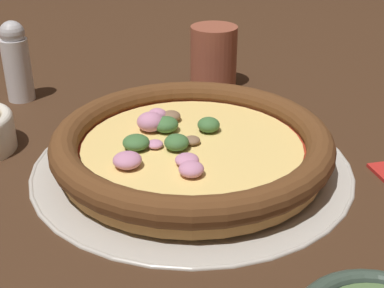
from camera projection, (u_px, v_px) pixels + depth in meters
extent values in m
plane|color=#3D2616|center=(192.00, 165.00, 0.60)|extent=(3.00, 3.00, 0.00)
cylinder|color=#B7B2A8|center=(192.00, 164.00, 0.60)|extent=(0.35, 0.35, 0.00)
torus|color=#B7B2A8|center=(192.00, 163.00, 0.60)|extent=(0.36, 0.36, 0.01)
cylinder|color=tan|center=(192.00, 154.00, 0.60)|extent=(0.29, 0.29, 0.02)
torus|color=#563319|center=(192.00, 140.00, 0.59)|extent=(0.31, 0.31, 0.03)
cylinder|color=#A32D19|center=(192.00, 146.00, 0.59)|extent=(0.26, 0.26, 0.00)
cylinder|color=#EAC670|center=(192.00, 145.00, 0.59)|extent=(0.24, 0.24, 0.00)
ellipsoid|color=#C17FA3|center=(191.00, 169.00, 0.53)|extent=(0.04, 0.04, 0.01)
ellipsoid|color=#C17FA3|center=(127.00, 160.00, 0.54)|extent=(0.04, 0.04, 0.02)
ellipsoid|color=#3D6B38|center=(136.00, 142.00, 0.58)|extent=(0.04, 0.04, 0.02)
ellipsoid|color=#C17FA3|center=(155.00, 144.00, 0.58)|extent=(0.03, 0.03, 0.01)
ellipsoid|color=#C17FA3|center=(187.00, 160.00, 0.55)|extent=(0.03, 0.03, 0.01)
ellipsoid|color=#3D6B38|center=(177.00, 142.00, 0.57)|extent=(0.04, 0.04, 0.02)
ellipsoid|color=#C17FA3|center=(157.00, 115.00, 0.64)|extent=(0.03, 0.03, 0.02)
ellipsoid|color=#3D6B38|center=(209.00, 125.00, 0.61)|extent=(0.03, 0.03, 0.02)
ellipsoid|color=#C17FA3|center=(150.00, 122.00, 0.62)|extent=(0.04, 0.04, 0.02)
ellipsoid|color=#3D6B38|center=(166.00, 124.00, 0.62)|extent=(0.03, 0.03, 0.02)
ellipsoid|color=brown|center=(190.00, 140.00, 0.59)|extent=(0.02, 0.02, 0.01)
ellipsoid|color=brown|center=(172.00, 116.00, 0.64)|extent=(0.03, 0.03, 0.01)
cylinder|color=brown|center=(214.00, 57.00, 0.81)|extent=(0.07, 0.07, 0.09)
cylinder|color=silver|center=(18.00, 70.00, 0.76)|extent=(0.04, 0.04, 0.09)
sphere|color=#B2B2B7|center=(12.00, 33.00, 0.73)|extent=(0.03, 0.03, 0.03)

